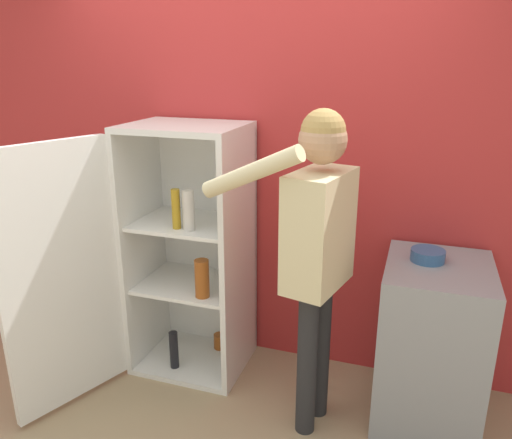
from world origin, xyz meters
TOP-DOWN VIEW (x-y plane):
  - ground_plane at (0.00, 0.00)m, footprint 12.00×12.00m
  - wall_back at (0.00, 0.98)m, footprint 7.00×0.06m
  - refrigerator at (-0.41, 0.55)m, footprint 1.00×1.22m
  - person at (0.59, 0.33)m, footprint 0.74×0.54m
  - counter at (1.20, 0.61)m, footprint 0.55×0.65m
  - bowl at (1.13, 0.66)m, footprint 0.18×0.18m

SIDE VIEW (x-z plane):
  - ground_plane at x=0.00m, z-range 0.00..0.00m
  - counter at x=1.20m, z-range 0.00..0.93m
  - refrigerator at x=-0.41m, z-range 0.00..1.59m
  - bowl at x=1.13m, z-range 0.93..0.99m
  - person at x=0.59m, z-range 0.25..2.00m
  - wall_back at x=0.00m, z-range 0.00..2.55m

